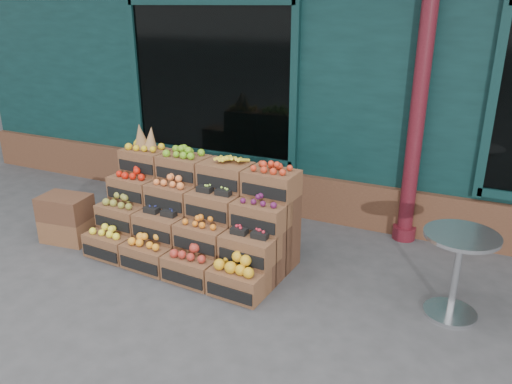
% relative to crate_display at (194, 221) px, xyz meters
% --- Properties ---
extents(ground, '(60.00, 60.00, 0.00)m').
position_rel_crate_display_xyz_m(ground, '(0.91, -0.54, -0.44)').
color(ground, '#3B3B3D').
rests_on(ground, ground).
extents(shop_facade, '(12.00, 6.24, 4.80)m').
position_rel_crate_display_xyz_m(shop_facade, '(0.92, 4.57, 1.96)').
color(shop_facade, black).
rests_on(shop_facade, ground).
extents(crate_display, '(2.33, 1.24, 1.42)m').
position_rel_crate_display_xyz_m(crate_display, '(0.00, 0.00, 0.00)').
color(crate_display, brown).
rests_on(crate_display, ground).
extents(spare_crates, '(0.62, 0.47, 0.58)m').
position_rel_crate_display_xyz_m(spare_crates, '(-1.62, -0.33, -0.15)').
color(spare_crates, brown).
rests_on(spare_crates, ground).
extents(bistro_table, '(0.66, 0.66, 0.84)m').
position_rel_crate_display_xyz_m(bistro_table, '(2.80, 0.03, 0.08)').
color(bistro_table, silver).
rests_on(bistro_table, ground).
extents(shopkeeper, '(0.81, 0.68, 1.89)m').
position_rel_crate_display_xyz_m(shopkeeper, '(-0.89, 2.11, 0.51)').
color(shopkeeper, '#14471B').
rests_on(shopkeeper, ground).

